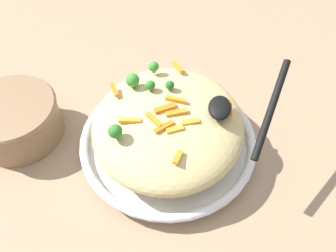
{
  "coord_description": "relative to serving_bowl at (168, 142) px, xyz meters",
  "views": [
    {
      "loc": [
        -0.39,
        -0.07,
        0.57
      ],
      "look_at": [
        0.0,
        0.0,
        0.07
      ],
      "focal_mm": 36.82,
      "sensor_mm": 36.0,
      "label": 1
    }
  ],
  "objects": [
    {
      "name": "carrot_piece_0",
      "position": [
        -0.04,
        0.0,
        0.09
      ],
      "size": [
        0.03,
        0.03,
        0.01
      ],
      "primitive_type": "cube",
      "rotation": [
        0.0,
        0.0,
        2.34
      ],
      "color": "orange",
      "rests_on": "pasta_mound"
    },
    {
      "name": "serving_bowl",
      "position": [
        0.0,
        0.0,
        0.0
      ],
      "size": [
        0.34,
        0.34,
        0.04
      ],
      "color": "silver",
      "rests_on": "ground_plane"
    },
    {
      "name": "carrot_piece_3",
      "position": [
        0.12,
        0.0,
        0.09
      ],
      "size": [
        0.03,
        0.03,
        0.01
      ],
      "primitive_type": "cube",
      "rotation": [
        0.0,
        0.0,
        3.81
      ],
      "color": "orange",
      "rests_on": "pasta_mound"
    },
    {
      "name": "carrot_piece_9",
      "position": [
        -0.0,
        0.01,
        0.1
      ],
      "size": [
        0.03,
        0.04,
        0.01
      ],
      "primitive_type": "cube",
      "rotation": [
        0.0,
        0.0,
        5.27
      ],
      "color": "orange",
      "rests_on": "pasta_mound"
    },
    {
      "name": "carrot_piece_2",
      "position": [
        0.04,
        0.11,
        0.09
      ],
      "size": [
        0.03,
        0.02,
        0.01
      ],
      "primitive_type": "cube",
      "rotation": [
        0.0,
        0.0,
        3.69
      ],
      "color": "orange",
      "rests_on": "pasta_mound"
    },
    {
      "name": "serving_spoon",
      "position": [
        0.01,
        -0.12,
        0.12
      ],
      "size": [
        0.17,
        0.13,
        0.08
      ],
      "color": "black",
      "rests_on": "pasta_mound"
    },
    {
      "name": "companion_bowl",
      "position": [
        -0.02,
        0.3,
        0.03
      ],
      "size": [
        0.18,
        0.18,
        0.09
      ],
      "color": "#8C6B4C",
      "rests_on": "ground_plane"
    },
    {
      "name": "pasta_mound",
      "position": [
        0.0,
        0.0,
        0.05
      ],
      "size": [
        0.29,
        0.28,
        0.08
      ],
      "primitive_type": "ellipsoid",
      "color": "#D1BA7A",
      "rests_on": "serving_bowl"
    },
    {
      "name": "carrot_piece_1",
      "position": [
        -0.04,
        -0.02,
        0.09
      ],
      "size": [
        0.02,
        0.03,
        0.01
      ],
      "primitive_type": "cube",
      "rotation": [
        0.0,
        0.0,
        5.19
      ],
      "color": "orange",
      "rests_on": "pasta_mound"
    },
    {
      "name": "ground_plane",
      "position": [
        0.0,
        0.0,
        -0.02
      ],
      "size": [
        2.4,
        2.4,
        0.0
      ],
      "primitive_type": "plane",
      "color": "#9E7F60"
    },
    {
      "name": "carrot_piece_10",
      "position": [
        -0.01,
        -0.02,
        0.1
      ],
      "size": [
        0.02,
        0.04,
        0.01
      ],
      "primitive_type": "cube",
      "rotation": [
        0.0,
        0.0,
        5.12
      ],
      "color": "orange",
      "rests_on": "pasta_mound"
    },
    {
      "name": "carrot_piece_11",
      "position": [
        0.02,
        -0.01,
        0.1
      ],
      "size": [
        0.01,
        0.04,
        0.01
      ],
      "primitive_type": "cube",
      "rotation": [
        0.0,
        0.0,
        4.61
      ],
      "color": "orange",
      "rests_on": "pasta_mound"
    },
    {
      "name": "carrot_piece_8",
      "position": [
        -0.03,
        0.06,
        0.09
      ],
      "size": [
        0.01,
        0.04,
        0.01
      ],
      "primitive_type": "cube",
      "rotation": [
        0.0,
        0.0,
        1.71
      ],
      "color": "orange",
      "rests_on": "pasta_mound"
    },
    {
      "name": "carrot_piece_7",
      "position": [
        -0.03,
        0.02,
        0.1
      ],
      "size": [
        0.03,
        0.03,
        0.01
      ],
      "primitive_type": "cube",
      "rotation": [
        0.0,
        0.0,
        0.86
      ],
      "color": "orange",
      "rests_on": "pasta_mound"
    },
    {
      "name": "carrot_piece_5",
      "position": [
        0.03,
        -0.11,
        0.09
      ],
      "size": [
        0.04,
        0.01,
        0.01
      ],
      "primitive_type": "cube",
      "rotation": [
        0.0,
        0.0,
        3.21
      ],
      "color": "orange",
      "rests_on": "pasta_mound"
    },
    {
      "name": "carrot_piece_4",
      "position": [
        -0.09,
        -0.03,
        0.09
      ],
      "size": [
        0.03,
        0.01,
        0.01
      ],
      "primitive_type": "cube",
      "rotation": [
        0.0,
        0.0,
        2.91
      ],
      "color": "orange",
      "rests_on": "pasta_mound"
    },
    {
      "name": "broccoli_floret_1",
      "position": [
        0.1,
        0.04,
        0.1
      ],
      "size": [
        0.02,
        0.02,
        0.02
      ],
      "color": "#377928",
      "rests_on": "pasta_mound"
    },
    {
      "name": "broccoli_floret_4",
      "position": [
        0.04,
        0.04,
        0.1
      ],
      "size": [
        0.02,
        0.02,
        0.02
      ],
      "color": "#296820",
      "rests_on": "pasta_mound"
    },
    {
      "name": "broccoli_floret_0",
      "position": [
        0.05,
        0.01,
        0.1
      ],
      "size": [
        0.02,
        0.02,
        0.02
      ],
      "color": "#205B1C",
      "rests_on": "pasta_mound"
    },
    {
      "name": "broccoli_floret_2",
      "position": [
        -0.07,
        0.08,
        0.1
      ],
      "size": [
        0.02,
        0.02,
        0.03
      ],
      "color": "#296820",
      "rests_on": "pasta_mound"
    },
    {
      "name": "broccoli_floret_3",
      "position": [
        0.05,
        0.08,
        0.1
      ],
      "size": [
        0.03,
        0.03,
        0.03
      ],
      "color": "#377928",
      "rests_on": "pasta_mound"
    },
    {
      "name": "carrot_piece_6",
      "position": [
        -0.02,
        -0.04,
        0.09
      ],
      "size": [
        0.02,
        0.03,
        0.01
      ],
      "primitive_type": "cube",
      "rotation": [
        0.0,
        0.0,
        5.1
      ],
      "color": "orange",
      "rests_on": "pasta_mound"
    }
  ]
}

